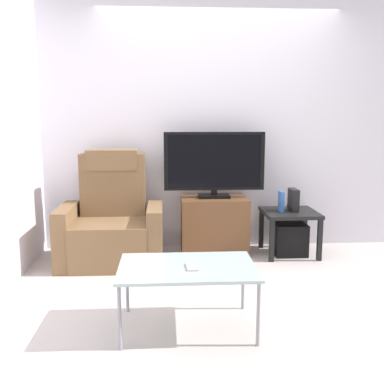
{
  "coord_description": "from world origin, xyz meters",
  "views": [
    {
      "loc": [
        -0.56,
        -3.62,
        1.39
      ],
      "look_at": [
        -0.31,
        0.5,
        0.7
      ],
      "focal_mm": 41.52,
      "sensor_mm": 36.0,
      "label": 1
    }
  ],
  "objects_px": {
    "side_table": "(290,218)",
    "coffee_table": "(187,270)",
    "book_upright": "(281,201)",
    "cell_phone": "(192,267)",
    "tv_stand": "(214,225)",
    "subwoofer_box": "(289,238)",
    "game_console": "(293,200)",
    "recliner_armchair": "(112,224)",
    "television": "(214,163)"
  },
  "relations": [
    {
      "from": "recliner_armchair",
      "to": "side_table",
      "type": "height_order",
      "value": "recliner_armchair"
    },
    {
      "from": "tv_stand",
      "to": "side_table",
      "type": "xyz_separation_m",
      "value": [
        0.77,
        -0.1,
        0.09
      ]
    },
    {
      "from": "tv_stand",
      "to": "television",
      "type": "xyz_separation_m",
      "value": [
        0.0,
        0.02,
        0.64
      ]
    },
    {
      "from": "subwoofer_box",
      "to": "coffee_table",
      "type": "height_order",
      "value": "coffee_table"
    },
    {
      "from": "television",
      "to": "tv_stand",
      "type": "bearing_deg",
      "value": -90.0
    },
    {
      "from": "television",
      "to": "subwoofer_box",
      "type": "distance_m",
      "value": 1.1
    },
    {
      "from": "side_table",
      "to": "game_console",
      "type": "relative_size",
      "value": 2.38
    },
    {
      "from": "tv_stand",
      "to": "side_table",
      "type": "bearing_deg",
      "value": -7.48
    },
    {
      "from": "game_console",
      "to": "coffee_table",
      "type": "bearing_deg",
      "value": -126.32
    },
    {
      "from": "game_console",
      "to": "side_table",
      "type": "bearing_deg",
      "value": -164.05
    },
    {
      "from": "book_upright",
      "to": "cell_phone",
      "type": "relative_size",
      "value": 1.39
    },
    {
      "from": "book_upright",
      "to": "cell_phone",
      "type": "bearing_deg",
      "value": -122.19
    },
    {
      "from": "tv_stand",
      "to": "television",
      "type": "bearing_deg",
      "value": 90.0
    },
    {
      "from": "recliner_armchair",
      "to": "tv_stand",
      "type": "bearing_deg",
      "value": 17.84
    },
    {
      "from": "recliner_armchair",
      "to": "coffee_table",
      "type": "bearing_deg",
      "value": -59.69
    },
    {
      "from": "recliner_armchair",
      "to": "cell_phone",
      "type": "relative_size",
      "value": 7.2
    },
    {
      "from": "television",
      "to": "book_upright",
      "type": "xyz_separation_m",
      "value": [
        0.67,
        -0.14,
        -0.38
      ]
    },
    {
      "from": "game_console",
      "to": "book_upright",
      "type": "bearing_deg",
      "value": -167.47
    },
    {
      "from": "subwoofer_box",
      "to": "cell_phone",
      "type": "xyz_separation_m",
      "value": [
        -1.1,
        -1.61,
        0.27
      ]
    },
    {
      "from": "recliner_armchair",
      "to": "coffee_table",
      "type": "relative_size",
      "value": 1.2
    },
    {
      "from": "recliner_armchair",
      "to": "book_upright",
      "type": "bearing_deg",
      "value": 9.13
    },
    {
      "from": "book_upright",
      "to": "recliner_armchair",
      "type": "bearing_deg",
      "value": -176.72
    },
    {
      "from": "game_console",
      "to": "coffee_table",
      "type": "height_order",
      "value": "game_console"
    },
    {
      "from": "coffee_table",
      "to": "cell_phone",
      "type": "bearing_deg",
      "value": -53.01
    },
    {
      "from": "recliner_armchair",
      "to": "coffee_table",
      "type": "distance_m",
      "value": 1.6
    },
    {
      "from": "television",
      "to": "recliner_armchair",
      "type": "relative_size",
      "value": 0.95
    },
    {
      "from": "tv_stand",
      "to": "cell_phone",
      "type": "relative_size",
      "value": 4.53
    },
    {
      "from": "game_console",
      "to": "cell_phone",
      "type": "xyz_separation_m",
      "value": [
        -1.14,
        -1.62,
        -0.13
      ]
    },
    {
      "from": "coffee_table",
      "to": "game_console",
      "type": "bearing_deg",
      "value": 53.68
    },
    {
      "from": "tv_stand",
      "to": "subwoofer_box",
      "type": "distance_m",
      "value": 0.78
    },
    {
      "from": "book_upright",
      "to": "game_console",
      "type": "bearing_deg",
      "value": 12.53
    },
    {
      "from": "tv_stand",
      "to": "cell_phone",
      "type": "xyz_separation_m",
      "value": [
        -0.33,
        -1.71,
        0.14
      ]
    },
    {
      "from": "coffee_table",
      "to": "cell_phone",
      "type": "relative_size",
      "value": 6.0
    },
    {
      "from": "recliner_armchair",
      "to": "game_console",
      "type": "distance_m",
      "value": 1.84
    },
    {
      "from": "tv_stand",
      "to": "recliner_armchair",
      "type": "xyz_separation_m",
      "value": [
        -1.02,
        -0.22,
        0.08
      ]
    },
    {
      "from": "book_upright",
      "to": "game_console",
      "type": "xyz_separation_m",
      "value": [
        0.14,
        0.03,
        0.01
      ]
    },
    {
      "from": "tv_stand",
      "to": "recliner_armchair",
      "type": "height_order",
      "value": "recliner_armchair"
    },
    {
      "from": "tv_stand",
      "to": "game_console",
      "type": "xyz_separation_m",
      "value": [
        0.8,
        -0.09,
        0.27
      ]
    },
    {
      "from": "tv_stand",
      "to": "book_upright",
      "type": "distance_m",
      "value": 0.73
    },
    {
      "from": "subwoofer_box",
      "to": "game_console",
      "type": "relative_size",
      "value": 1.44
    },
    {
      "from": "game_console",
      "to": "subwoofer_box",
      "type": "bearing_deg",
      "value": -164.05
    },
    {
      "from": "book_upright",
      "to": "cell_phone",
      "type": "height_order",
      "value": "book_upright"
    },
    {
      "from": "side_table",
      "to": "coffee_table",
      "type": "distance_m",
      "value": 1.94
    },
    {
      "from": "recliner_armchair",
      "to": "game_console",
      "type": "bearing_deg",
      "value": 9.83
    },
    {
      "from": "subwoofer_box",
      "to": "book_upright",
      "type": "relative_size",
      "value": 1.57
    },
    {
      "from": "subwoofer_box",
      "to": "book_upright",
      "type": "bearing_deg",
      "value": -168.69
    },
    {
      "from": "recliner_armchair",
      "to": "book_upright",
      "type": "distance_m",
      "value": 1.7
    },
    {
      "from": "book_upright",
      "to": "coffee_table",
      "type": "distance_m",
      "value": 1.87
    },
    {
      "from": "side_table",
      "to": "coffee_table",
      "type": "bearing_deg",
      "value": -125.66
    },
    {
      "from": "game_console",
      "to": "coffee_table",
      "type": "relative_size",
      "value": 0.25
    }
  ]
}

